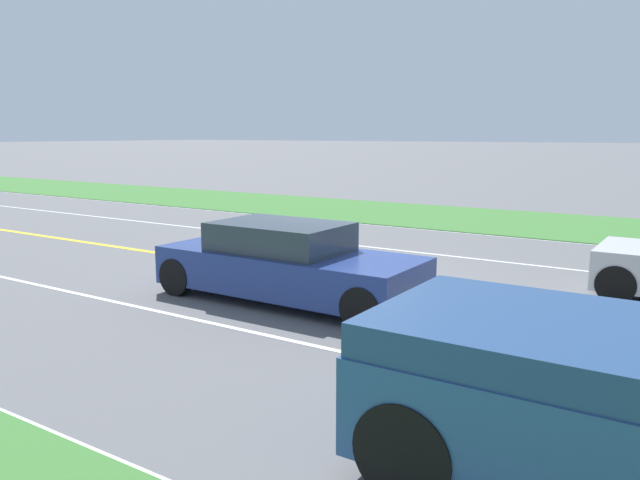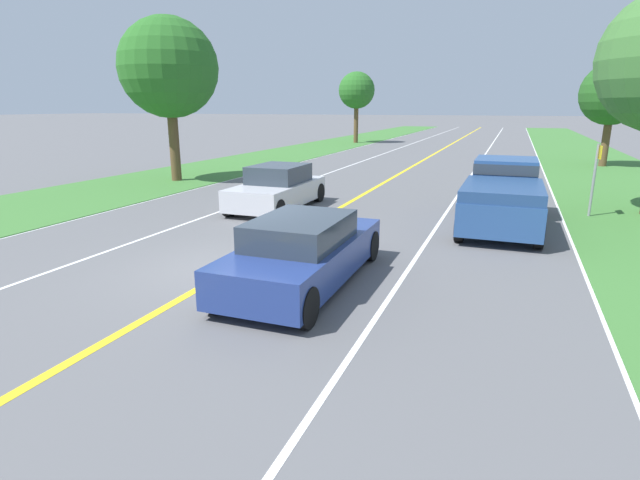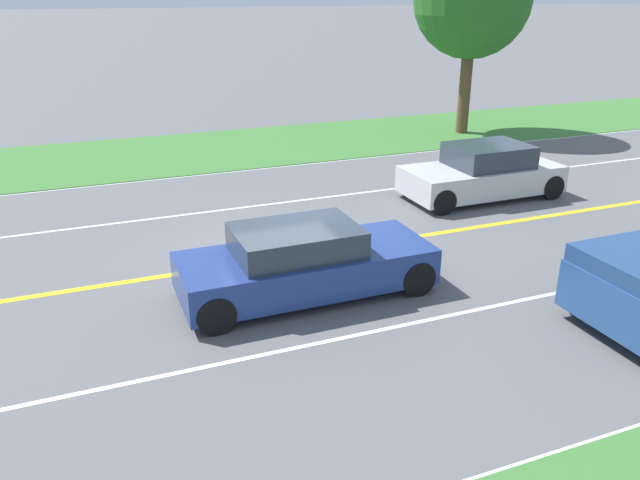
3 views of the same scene
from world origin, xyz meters
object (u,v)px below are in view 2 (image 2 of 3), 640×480
Objects in this scene: ego_car at (304,252)px; dog at (253,251)px; oncoming_car at (278,189)px; street_sign at (596,171)px; roadside_tree_right_far at (612,94)px; roadside_tree_left_far at (357,91)px; pickup_truck at (503,193)px; roadside_tree_left_near at (169,68)px.

dog is at bearing 179.64° from ego_car.
street_sign is at bearing -167.01° from oncoming_car.
dog is at bearing -111.56° from roadside_tree_right_far.
roadside_tree_right_far is 23.27m from roadside_tree_left_far.
roadside_tree_left_near is (-14.35, 3.99, 4.05)m from pickup_truck.
dog is 39.12m from roadside_tree_left_far.
roadside_tree_left_near is at bearing 150.77° from dog.
street_sign is at bearing 55.67° from ego_car.
street_sign is (-2.45, -15.45, -2.58)m from roadside_tree_right_far.
pickup_truck is 1.29× the size of oncoming_car.
pickup_truck is 0.96× the size of roadside_tree_right_far.
ego_car is 7.58m from pickup_truck.
pickup_truck is 18.48m from roadside_tree_right_far.
oncoming_car is 1.89× the size of street_sign.
roadside_tree_left_near reaches higher than dog.
pickup_truck is 2.44× the size of street_sign.
dog is 0.20× the size of pickup_truck.
roadside_tree_right_far reaches higher than pickup_truck.
roadside_tree_left_near reaches higher than street_sign.
pickup_truck is at bearing -65.84° from roadside_tree_left_far.
roadside_tree_left_near reaches higher than roadside_tree_left_far.
ego_car is 0.81× the size of roadside_tree_right_far.
dog is 0.26× the size of oncoming_car.
dog is at bearing -47.60° from roadside_tree_left_near.
roadside_tree_left_near is 3.17× the size of street_sign.
oncoming_car is at bearing 119.48° from ego_car.
dog is 11.36m from street_sign.
roadside_tree_left_near is 1.11× the size of roadside_tree_left_far.
dog is at bearing -124.02° from pickup_truck.
roadside_tree_left_far is (-9.36, 37.75, 4.22)m from dog.
street_sign is (2.58, 2.06, 0.52)m from pickup_truck.
roadside_tree_left_far is at bearing 119.67° from street_sign.
roadside_tree_right_far is (8.47, 24.26, 3.38)m from ego_car.
roadside_tree_right_far is (5.03, 17.51, 3.09)m from pickup_truck.
street_sign is at bearing -60.33° from roadside_tree_left_far.
ego_car is at bearing -74.49° from roadside_tree_left_far.
street_sign reaches higher than ego_car.
roadside_tree_left_far is (0.44, 27.02, -0.21)m from roadside_tree_left_near.
dog is at bearing -129.01° from street_sign.
roadside_tree_right_far is 15.86m from street_sign.
pickup_truck is at bearing -141.37° from street_sign.
roadside_tree_left_near is (-7.20, 4.17, 4.30)m from oncoming_car.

